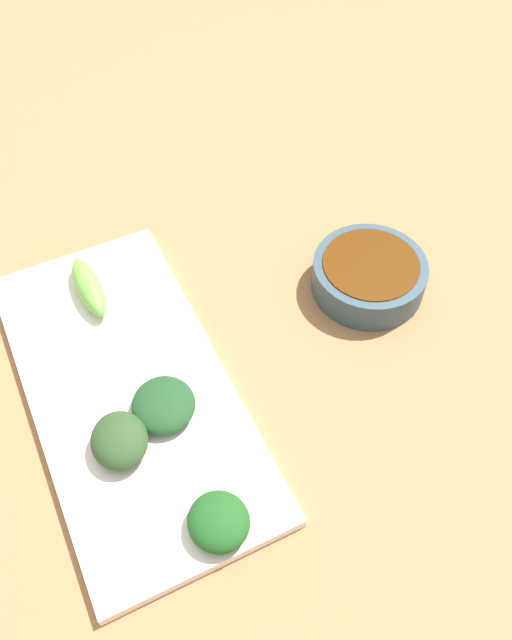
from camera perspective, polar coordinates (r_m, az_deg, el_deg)
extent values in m
cube|color=#9A7047|center=(0.67, -1.48, -3.03)|extent=(2.10, 2.10, 0.02)
cylinder|color=#324958|center=(0.70, 9.68, 3.75)|extent=(0.12, 0.12, 0.04)
cylinder|color=#512A0A|center=(0.70, 9.75, 4.10)|extent=(0.10, 0.10, 0.03)
cube|color=white|center=(0.64, -10.76, -6.10)|extent=(0.18, 0.37, 0.01)
ellipsoid|color=#6CB746|center=(0.70, -14.18, 2.77)|extent=(0.03, 0.08, 0.02)
ellipsoid|color=#1C4622|center=(0.60, -7.97, -7.24)|extent=(0.07, 0.07, 0.02)
ellipsoid|color=#1C521D|center=(0.55, -3.23, -16.93)|extent=(0.05, 0.06, 0.02)
ellipsoid|color=#2B4824|center=(0.59, -11.67, -10.11)|extent=(0.06, 0.06, 0.03)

